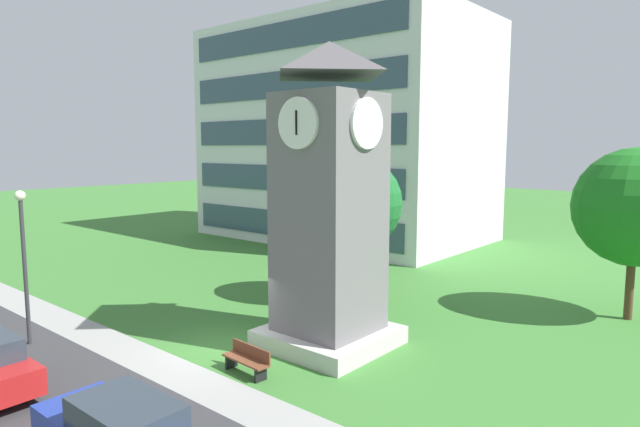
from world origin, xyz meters
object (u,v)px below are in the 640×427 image
at_px(clock_tower, 329,214).
at_px(tree_streetside, 635,207).
at_px(park_bench, 247,359).
at_px(street_lamp, 24,249).
at_px(tree_by_building, 355,204).

distance_m(clock_tower, tree_streetside, 12.57).
distance_m(park_bench, street_lamp, 8.99).
bearing_deg(street_lamp, tree_by_building, 64.36).
bearing_deg(street_lamp, park_bench, 22.82).
height_order(park_bench, tree_by_building, tree_by_building).
bearing_deg(park_bench, tree_streetside, 60.36).
bearing_deg(street_lamp, clock_tower, 39.95).
distance_m(street_lamp, tree_by_building, 13.05).
xyz_separation_m(park_bench, tree_streetside, (7.78, 13.68, 4.13)).
bearing_deg(tree_streetside, park_bench, -119.64).
xyz_separation_m(park_bench, tree_by_building, (-2.20, 8.44, 4.01)).
xyz_separation_m(clock_tower, tree_by_building, (-2.54, 4.89, -0.20)).
distance_m(clock_tower, park_bench, 5.52).
xyz_separation_m(street_lamp, tree_by_building, (5.63, 11.73, 1.05)).
height_order(park_bench, tree_streetside, tree_streetside).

